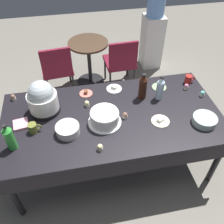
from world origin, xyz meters
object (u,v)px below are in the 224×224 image
object	(u,v)px
cupcake_rose	(13,97)
cupcake_berry	(125,115)
slow_cooker	(42,99)
coffee_mug_red	(189,79)
dessert_plate_coral	(86,93)
dessert_plate_sage	(159,87)
dessert_plate_cream	(160,121)
cupcake_vanilla	(202,94)
cupcake_mint	(186,87)
soda_bottle_water	(160,88)
potluck_table	(112,120)
frosted_layer_cake	(105,118)
dessert_plate_white	(114,88)
cupcake_cocoa	(87,104)
soda_bottle_cola	(143,87)
round_cafe_table	(89,55)
water_cooler	(153,34)
soda_bottle_lime_soda	(9,138)
maroon_chair_right	(121,61)
glass_salad_bowl	(205,120)
coffee_mug_olive	(33,128)
ceramic_snack_bowl	(68,130)
cupcake_lemon	(100,147)
maroon_chair_left	(57,67)

from	to	relation	value
cupcake_rose	cupcake_berry	distance (m)	1.22
slow_cooker	coffee_mug_red	size ratio (longest dim) A/B	2.98
dessert_plate_coral	dessert_plate_sage	distance (m)	0.83
dessert_plate_cream	cupcake_vanilla	distance (m)	0.64
cupcake_mint	soda_bottle_water	xyz separation A→B (m)	(-0.35, -0.09, 0.10)
potluck_table	frosted_layer_cake	xyz separation A→B (m)	(-0.09, -0.08, 0.13)
dessert_plate_white	dessert_plate_sage	distance (m)	0.51
cupcake_cocoa	potluck_table	bearing A→B (deg)	-39.83
cupcake_vanilla	soda_bottle_cola	bearing A→B (deg)	170.71
cupcake_vanilla	potluck_table	bearing A→B (deg)	-173.75
soda_bottle_water	round_cafe_table	size ratio (longest dim) A/B	0.39
potluck_table	water_cooler	size ratio (longest dim) A/B	1.77
dessert_plate_sage	cupcake_berry	distance (m)	0.63
coffee_mug_red	soda_bottle_lime_soda	bearing A→B (deg)	-162.82
cupcake_cocoa	coffee_mug_red	size ratio (longest dim) A/B	0.56
cupcake_vanilla	maroon_chair_right	bearing A→B (deg)	115.97
frosted_layer_cake	cupcake_rose	bearing A→B (deg)	149.97
cupcake_berry	dessert_plate_white	bearing A→B (deg)	91.91
cupcake_mint	glass_salad_bowl	bearing A→B (deg)	-94.25
coffee_mug_olive	ceramic_snack_bowl	bearing A→B (deg)	-14.04
cupcake_cocoa	water_cooler	bearing A→B (deg)	53.25
frosted_layer_cake	coffee_mug_olive	world-z (taller)	frosted_layer_cake
coffee_mug_olive	cupcake_vanilla	bearing A→B (deg)	5.70
cupcake_berry	slow_cooker	bearing A→B (deg)	161.89
potluck_table	frosted_layer_cake	bearing A→B (deg)	-137.96
dessert_plate_coral	round_cafe_table	distance (m)	1.25
cupcake_lemon	soda_bottle_cola	xyz separation A→B (m)	(0.56, 0.62, 0.11)
cupcake_mint	dessert_plate_sage	bearing A→B (deg)	164.04
coffee_mug_red	soda_bottle_water	bearing A→B (deg)	-155.48
slow_cooker	dessert_plate_coral	distance (m)	0.51
ceramic_snack_bowl	maroon_chair_left	bearing A→B (deg)	93.58
cupcake_berry	maroon_chair_right	world-z (taller)	maroon_chair_right
maroon_chair_left	dessert_plate_white	bearing A→B (deg)	-56.20
dessert_plate_cream	maroon_chair_left	distance (m)	1.86
ceramic_snack_bowl	dessert_plate_sage	xyz separation A→B (m)	(1.06, 0.49, -0.03)
dessert_plate_white	water_cooler	xyz separation A→B (m)	(0.96, 1.50, -0.17)
slow_cooker	dessert_plate_cream	size ratio (longest dim) A/B	2.00
dessert_plate_coral	glass_salad_bowl	bearing A→B (deg)	-31.37
potluck_table	slow_cooker	world-z (taller)	slow_cooker
dessert_plate_coral	dessert_plate_cream	bearing A→B (deg)	-40.06
glass_salad_bowl	dessert_plate_coral	bearing A→B (deg)	148.63
potluck_table	dessert_plate_sage	bearing A→B (deg)	29.35
dessert_plate_sage	dessert_plate_white	bearing A→B (deg)	172.24
dessert_plate_coral	frosted_layer_cake	bearing A→B (deg)	-74.77
coffee_mug_red	coffee_mug_olive	xyz separation A→B (m)	(-1.73, -0.43, -0.00)
glass_salad_bowl	cupcake_berry	distance (m)	0.77
maroon_chair_left	maroon_chair_right	size ratio (longest dim) A/B	1.00
soda_bottle_lime_soda	maroon_chair_left	distance (m)	1.70
soda_bottle_cola	soda_bottle_lime_soda	bearing A→B (deg)	-161.30
cupcake_vanilla	soda_bottle_lime_soda	xyz separation A→B (m)	(-1.96, -0.34, 0.10)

